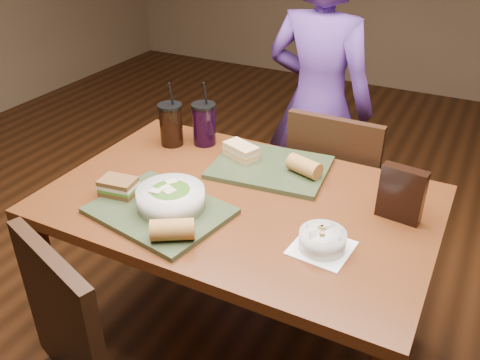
% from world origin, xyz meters
% --- Properties ---
extents(ground, '(6.00, 6.00, 0.00)m').
position_xyz_m(ground, '(0.00, 0.00, 0.00)').
color(ground, '#381C0B').
rests_on(ground, ground).
extents(dining_table, '(1.30, 0.85, 0.75)m').
position_xyz_m(dining_table, '(0.00, 0.00, 0.66)').
color(dining_table, '#552911').
rests_on(dining_table, ground).
extents(chair_far, '(0.39, 0.39, 0.90)m').
position_xyz_m(chair_far, '(0.17, 0.57, 0.50)').
color(chair_far, black).
rests_on(chair_far, ground).
extents(diner, '(0.58, 0.41, 1.50)m').
position_xyz_m(diner, '(-0.05, 0.92, 0.75)').
color(diner, '#4E2B77').
rests_on(diner, ground).
extents(tray_near, '(0.47, 0.39, 0.02)m').
position_xyz_m(tray_near, '(-0.19, -0.20, 0.76)').
color(tray_near, '#2C371F').
rests_on(tray_near, dining_table).
extents(tray_far, '(0.45, 0.36, 0.02)m').
position_xyz_m(tray_far, '(0.01, 0.23, 0.76)').
color(tray_far, '#2C371F').
rests_on(tray_far, dining_table).
extents(salad_bowl, '(0.22, 0.22, 0.07)m').
position_xyz_m(salad_bowl, '(-0.16, -0.18, 0.80)').
color(salad_bowl, silver).
rests_on(salad_bowl, tray_near).
extents(soup_bowl, '(0.18, 0.18, 0.07)m').
position_xyz_m(soup_bowl, '(0.34, -0.14, 0.78)').
color(soup_bowl, white).
rests_on(soup_bowl, dining_table).
extents(sandwich_near, '(0.13, 0.10, 0.06)m').
position_xyz_m(sandwich_near, '(-0.36, -0.19, 0.80)').
color(sandwich_near, '#593819').
rests_on(sandwich_near, tray_near).
extents(sandwich_far, '(0.15, 0.12, 0.05)m').
position_xyz_m(sandwich_far, '(-0.12, 0.24, 0.79)').
color(sandwich_far, tan).
rests_on(sandwich_far, tray_far).
extents(baguette_near, '(0.14, 0.12, 0.06)m').
position_xyz_m(baguette_near, '(-0.06, -0.32, 0.80)').
color(baguette_near, '#AD7533').
rests_on(baguette_near, tray_near).
extents(baguette_far, '(0.14, 0.10, 0.06)m').
position_xyz_m(baguette_far, '(0.14, 0.23, 0.80)').
color(baguette_far, '#AD7533').
rests_on(baguette_far, tray_far).
extents(cup_cola, '(0.10, 0.10, 0.27)m').
position_xyz_m(cup_cola, '(-0.44, 0.24, 0.84)').
color(cup_cola, black).
rests_on(cup_cola, dining_table).
extents(cup_berry, '(0.10, 0.10, 0.27)m').
position_xyz_m(cup_berry, '(-0.32, 0.31, 0.84)').
color(cup_berry, black).
rests_on(cup_berry, dining_table).
extents(chip_bag, '(0.14, 0.06, 0.18)m').
position_xyz_m(chip_bag, '(0.50, 0.12, 0.84)').
color(chip_bag, black).
rests_on(chip_bag, dining_table).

